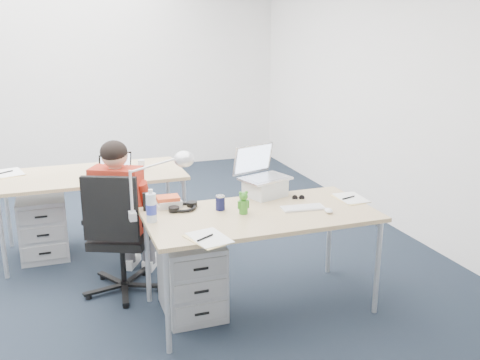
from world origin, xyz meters
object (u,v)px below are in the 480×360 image
drawer_pedestal_near (192,276)px  headphones (183,207)px  water_bottle (151,206)px  cordless_phone (145,202)px  can_koozie (220,203)px  seated_person (125,213)px  silver_laptop (265,172)px  bear_figurine (243,202)px  desk_near (261,219)px  drawer_pedestal_far (43,226)px  office_chair (121,259)px  dark_laptop (119,166)px  sunglasses (298,198)px  wireless_keyboard (303,208)px  far_cup (141,165)px  desk_far (92,178)px  desk_lamp (152,185)px  book_stack (168,202)px  computer_mouse (329,211)px

drawer_pedestal_near → headphones: bearing=93.8°
water_bottle → cordless_phone: (0.00, 0.23, -0.05)m
headphones → water_bottle: 0.33m
can_koozie → seated_person: bearing=136.6°
silver_laptop → bear_figurine: size_ratio=2.31×
headphones → bear_figurine: size_ratio=1.46×
can_koozie → water_bottle: water_bottle is taller
desk_near → drawer_pedestal_far: desk_near is taller
office_chair → drawer_pedestal_far: bearing=144.8°
office_chair → dark_laptop: 0.89m
seated_person → bear_figurine: seated_person is taller
cordless_phone → sunglasses: size_ratio=1.37×
wireless_keyboard → can_koozie: can_koozie is taller
drawer_pedestal_far → far_cup: far_cup is taller
desk_far → silver_laptop: (1.20, -1.12, 0.24)m
dark_laptop → far_cup: (0.22, 0.20, -0.06)m
office_chair → drawer_pedestal_far: 1.10m
water_bottle → desk_lamp: 0.14m
sunglasses → can_koozie: bearing=-157.4°
wireless_keyboard → water_bottle: 1.07m
water_bottle → dark_laptop: (-0.06, 1.17, -0.01)m
office_chair → far_cup: bearing=93.8°
headphones → can_koozie: can_koozie is taller
office_chair → can_koozie: (0.67, -0.41, 0.51)m
drawer_pedestal_near → book_stack: 0.56m
far_cup → sunglasses: bearing=-52.4°
wireless_keyboard → headphones: 0.85m
sunglasses → dark_laptop: 1.60m
bear_figurine → desk_lamp: (-0.60, 0.12, 0.15)m
headphones → wireless_keyboard: bearing=-43.7°
desk_near → computer_mouse: 0.48m
bear_figurine → office_chair: bearing=127.2°
far_cup → headphones: bearing=-85.4°
seated_person → dark_laptop: size_ratio=4.10×
wireless_keyboard → sunglasses: sunglasses is taller
office_chair → sunglasses: size_ratio=10.10×
desk_far → far_cup: (0.44, -0.02, 0.09)m
drawer_pedestal_far → computer_mouse: size_ratio=6.33×
drawer_pedestal_near → desk_far: bearing=111.8°
desk_near → book_stack: bearing=149.8°
desk_far → seated_person: (0.18, -0.75, -0.09)m
water_bottle → sunglasses: size_ratio=2.32×
computer_mouse → can_koozie: can_koozie is taller
office_chair → drawer_pedestal_far: office_chair is taller
office_chair → dark_laptop: size_ratio=3.39×
cordless_phone → silver_laptop: bearing=2.3°
headphones → dark_laptop: (-0.32, 0.99, 0.08)m
water_bottle → far_cup: 1.38m
sunglasses → dark_laptop: bearing=157.5°
water_bottle → far_cup: water_bottle is taller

